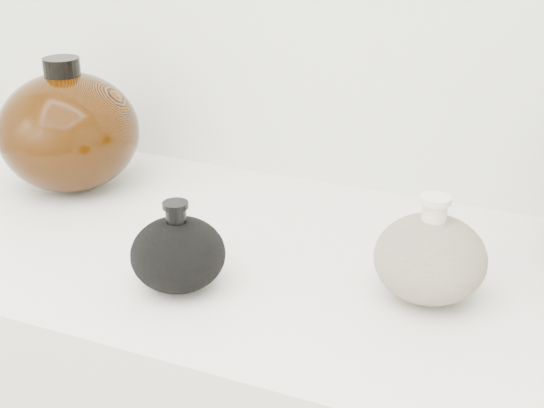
% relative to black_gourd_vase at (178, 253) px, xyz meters
% --- Properties ---
extents(black_gourd_vase, '(0.14, 0.14, 0.11)m').
position_rel_black_gourd_vase_xyz_m(black_gourd_vase, '(0.00, 0.00, 0.00)').
color(black_gourd_vase, black).
rests_on(black_gourd_vase, display_counter).
extents(cream_gourd_vase, '(0.15, 0.15, 0.12)m').
position_rel_black_gourd_vase_xyz_m(cream_gourd_vase, '(0.27, 0.09, 0.01)').
color(cream_gourd_vase, beige).
rests_on(cream_gourd_vase, display_counter).
extents(left_round_pot, '(0.26, 0.26, 0.20)m').
position_rel_black_gourd_vase_xyz_m(left_round_pot, '(-0.30, 0.20, 0.05)').
color(left_round_pot, black).
rests_on(left_round_pot, display_counter).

